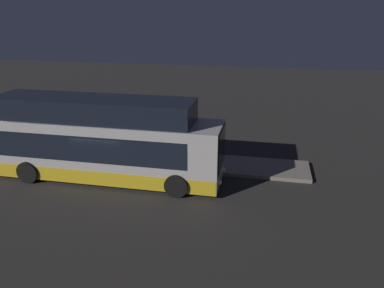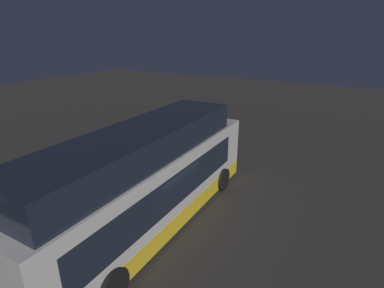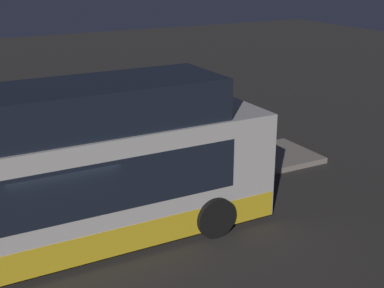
{
  "view_description": "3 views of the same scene",
  "coord_description": "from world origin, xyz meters",
  "px_view_note": "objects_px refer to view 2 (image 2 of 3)",
  "views": [
    {
      "loc": [
        7.57,
        -15.79,
        8.1
      ],
      "look_at": [
        4.13,
        0.86,
        1.92
      ],
      "focal_mm": 35.0,
      "sensor_mm": 36.0,
      "label": 1
    },
    {
      "loc": [
        -8.19,
        -6.12,
        7.19
      ],
      "look_at": [
        4.13,
        0.86,
        1.92
      ],
      "focal_mm": 28.0,
      "sensor_mm": 36.0,
      "label": 2
    },
    {
      "loc": [
        -2.66,
        -11.64,
        6.85
      ],
      "look_at": [
        4.13,
        0.86,
        1.92
      ],
      "focal_mm": 50.0,
      "sensor_mm": 36.0,
      "label": 3
    }
  ],
  "objects_px": {
    "sign_post": "(101,163)",
    "passenger_boarding": "(136,161)",
    "bus_lead": "(149,184)",
    "trash_bin": "(88,219)",
    "suitcase": "(130,168)",
    "passenger_waiting": "(146,152)"
  },
  "relations": [
    {
      "from": "sign_post",
      "to": "passenger_boarding",
      "type": "bearing_deg",
      "value": -12.31
    },
    {
      "from": "passenger_boarding",
      "to": "bus_lead",
      "type": "bearing_deg",
      "value": 179.45
    },
    {
      "from": "trash_bin",
      "to": "suitcase",
      "type": "bearing_deg",
      "value": 20.54
    },
    {
      "from": "bus_lead",
      "to": "trash_bin",
      "type": "xyz_separation_m",
      "value": [
        -1.49,
        1.84,
        -1.31
      ]
    },
    {
      "from": "passenger_waiting",
      "to": "sign_post",
      "type": "bearing_deg",
      "value": 52.96
    },
    {
      "from": "passenger_waiting",
      "to": "suitcase",
      "type": "relative_size",
      "value": 1.95
    },
    {
      "from": "passenger_boarding",
      "to": "trash_bin",
      "type": "relative_size",
      "value": 2.56
    },
    {
      "from": "suitcase",
      "to": "sign_post",
      "type": "relative_size",
      "value": 0.41
    },
    {
      "from": "trash_bin",
      "to": "passenger_waiting",
      "type": "bearing_deg",
      "value": 13.5
    },
    {
      "from": "suitcase",
      "to": "bus_lead",
      "type": "bearing_deg",
      "value": -129.51
    },
    {
      "from": "suitcase",
      "to": "trash_bin",
      "type": "xyz_separation_m",
      "value": [
        -4.35,
        -1.63,
        -0.02
      ]
    },
    {
      "from": "sign_post",
      "to": "suitcase",
      "type": "bearing_deg",
      "value": 3.26
    },
    {
      "from": "passenger_waiting",
      "to": "passenger_boarding",
      "type": "bearing_deg",
      "value": 66.97
    },
    {
      "from": "passenger_waiting",
      "to": "sign_post",
      "type": "height_order",
      "value": "sign_post"
    },
    {
      "from": "suitcase",
      "to": "trash_bin",
      "type": "distance_m",
      "value": 4.65
    },
    {
      "from": "passenger_boarding",
      "to": "suitcase",
      "type": "xyz_separation_m",
      "value": [
        0.14,
        0.54,
        -0.54
      ]
    },
    {
      "from": "passenger_boarding",
      "to": "passenger_waiting",
      "type": "height_order",
      "value": "passenger_waiting"
    },
    {
      "from": "bus_lead",
      "to": "passenger_boarding",
      "type": "xyz_separation_m",
      "value": [
        2.72,
        2.93,
        -0.75
      ]
    },
    {
      "from": "passenger_boarding",
      "to": "suitcase",
      "type": "relative_size",
      "value": 1.8
    },
    {
      "from": "suitcase",
      "to": "trash_bin",
      "type": "relative_size",
      "value": 1.42
    },
    {
      "from": "passenger_boarding",
      "to": "suitcase",
      "type": "bearing_deg",
      "value": 27.43
    },
    {
      "from": "bus_lead",
      "to": "sign_post",
      "type": "height_order",
      "value": "bus_lead"
    }
  ]
}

